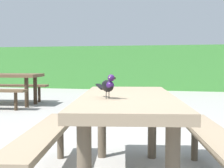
{
  "coord_description": "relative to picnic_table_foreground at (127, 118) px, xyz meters",
  "views": [
    {
      "loc": [
        0.55,
        -2.33,
        1.01
      ],
      "look_at": [
        -0.01,
        0.04,
        0.84
      ],
      "focal_mm": 49.38,
      "sensor_mm": 36.0,
      "label": 1
    }
  ],
  "objects": [
    {
      "name": "hedge_wall",
      "position": [
        -0.1,
        9.17,
        0.25
      ],
      "size": [
        28.0,
        1.35,
        1.61
      ],
      "primitive_type": "cube",
      "color": "#387A33",
      "rests_on": "ground"
    },
    {
      "name": "picnic_table_foreground",
      "position": [
        0.0,
        0.0,
        0.0
      ],
      "size": [
        1.97,
        1.99,
        0.74
      ],
      "color": "#84725B",
      "rests_on": "ground"
    },
    {
      "name": "bird_grackle",
      "position": [
        -0.1,
        -0.26,
        0.29
      ],
      "size": [
        0.21,
        0.23,
        0.18
      ],
      "color": "black",
      "rests_on": "picnic_table_foreground"
    },
    {
      "name": "picnic_table_mid_left",
      "position": [
        -3.7,
        3.92,
        0.0
      ],
      "size": [
        1.89,
        1.86,
        0.74
      ],
      "color": "brown",
      "rests_on": "ground"
    }
  ]
}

